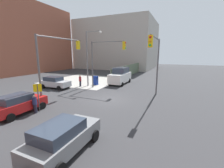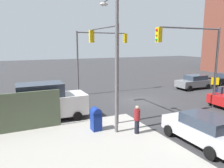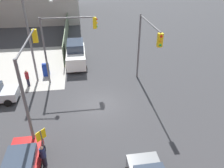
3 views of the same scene
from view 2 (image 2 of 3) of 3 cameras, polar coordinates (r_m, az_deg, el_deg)
ground_plane at (r=20.73m, az=6.97°, el=-4.30°), size 120.00×120.00×0.00m
traffic_signal_nw_corner at (r=17.89m, az=20.91°, el=7.93°), size 6.21×0.36×6.50m
traffic_signal_se_corner at (r=23.06m, az=-3.69°, el=8.92°), size 5.79×0.36×6.50m
traffic_signal_ne_corner at (r=15.68m, az=-1.74°, el=8.11°), size 0.36×5.10×6.50m
street_lamp_corner at (r=12.80m, az=0.66°, el=8.01°), size 0.62×2.67×8.00m
warning_sign_two_way at (r=21.13m, az=25.23°, el=-0.40°), size 0.48×0.48×2.40m
mailbox_blue at (r=13.54m, az=-4.19°, el=-8.91°), size 0.56×0.64×1.43m
coupe_silver at (r=12.64m, az=22.47°, el=-10.75°), size 2.02×4.29×1.62m
hatchback_gray at (r=27.51m, az=20.57°, el=0.54°), size 4.10×2.02×1.62m
van_white_delivery at (r=15.79m, az=-16.96°, el=-4.57°), size 5.40×2.32×2.62m
pedestrian_crossing at (r=21.59m, az=25.76°, el=-2.53°), size 0.36×0.36×1.54m
pedestrian_waiting at (r=13.07m, az=6.55°, el=-9.11°), size 0.36×0.36×1.70m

